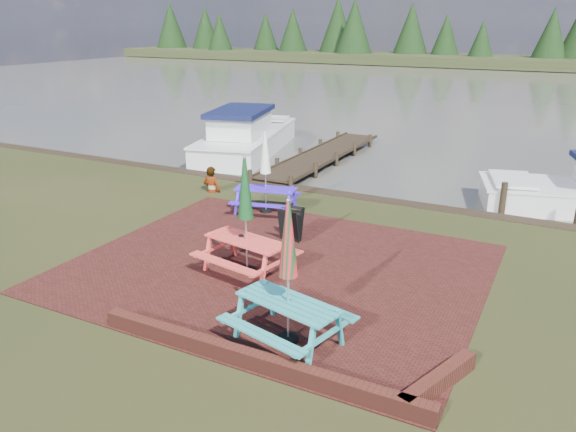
# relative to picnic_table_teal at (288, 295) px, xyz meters

# --- Properties ---
(ground) EXTENTS (120.00, 120.00, 0.00)m
(ground) POSITION_rel_picnic_table_teal_xyz_m (-1.65, 1.63, -0.91)
(ground) COLOR black
(ground) RESTS_ON ground
(paving) EXTENTS (9.00, 7.50, 0.02)m
(paving) POSITION_rel_picnic_table_teal_xyz_m (-1.65, 2.63, -0.90)
(paving) COLOR #341410
(paving) RESTS_ON ground
(brick_wall) EXTENTS (6.21, 1.79, 0.30)m
(brick_wall) POSITION_rel_picnic_table_teal_xyz_m (0.49, -0.79, -0.76)
(brick_wall) COLOR #4C1E16
(brick_wall) RESTS_ON ground
(water) EXTENTS (120.00, 60.00, 0.02)m
(water) POSITION_rel_picnic_table_teal_xyz_m (-1.65, 38.63, -0.91)
(water) COLOR #45413B
(water) RESTS_ON ground
(far_treeline) EXTENTS (120.00, 10.00, 8.10)m
(far_treeline) POSITION_rel_picnic_table_teal_xyz_m (-1.65, 67.63, 2.37)
(far_treeline) COLOR black
(far_treeline) RESTS_ON ground
(picnic_table_teal) EXTENTS (2.21, 2.06, 2.60)m
(picnic_table_teal) POSITION_rel_picnic_table_teal_xyz_m (0.00, 0.00, 0.00)
(picnic_table_teal) COLOR teal
(picnic_table_teal) RESTS_ON ground
(picnic_table_red) EXTENTS (2.18, 2.01, 2.64)m
(picnic_table_red) POSITION_rel_picnic_table_teal_xyz_m (-2.12, 2.11, 0.01)
(picnic_table_red) COLOR #E4433A
(picnic_table_red) RESTS_ON ground
(picnic_table_blue) EXTENTS (2.05, 1.90, 2.44)m
(picnic_table_blue) POSITION_rel_picnic_table_teal_xyz_m (-3.79, 5.93, -0.06)
(picnic_table_blue) COLOR #381BCE
(picnic_table_blue) RESTS_ON ground
(chalkboard) EXTENTS (0.54, 0.52, 0.87)m
(chalkboard) POSITION_rel_picnic_table_teal_xyz_m (-2.12, 4.27, -0.46)
(chalkboard) COLOR black
(chalkboard) RESTS_ON ground
(jetty) EXTENTS (1.76, 9.08, 1.00)m
(jetty) POSITION_rel_picnic_table_teal_xyz_m (-5.15, 12.90, -0.80)
(jetty) COLOR black
(jetty) RESTS_ON ground
(boat_jetty) EXTENTS (4.46, 8.12, 2.23)m
(boat_jetty) POSITION_rel_picnic_table_teal_xyz_m (-8.77, 12.99, -0.45)
(boat_jetty) COLOR silver
(boat_jetty) RESTS_ON ground
(person) EXTENTS (0.64, 0.45, 1.69)m
(person) POSITION_rel_picnic_table_teal_xyz_m (-6.39, 6.92, -0.07)
(person) COLOR gray
(person) RESTS_ON ground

